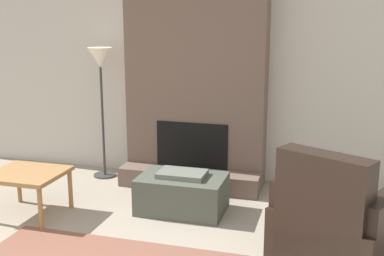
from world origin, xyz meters
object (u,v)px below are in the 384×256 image
Objects in this scene: floor_lamp_left at (100,69)px; side_table at (27,177)px; ottoman at (182,193)px; armchair at (339,226)px.

side_table is at bearing -97.78° from floor_lamp_left.
floor_lamp_left is at bearing 147.54° from ottoman.
ottoman is 0.69× the size of armchair.
side_table is (-1.41, -0.51, 0.20)m from ottoman.
ottoman is 1.24× the size of side_table.
ottoman is 1.62m from armchair.
floor_lamp_left is (-2.72, 1.42, 1.00)m from armchair.
armchair is at bearing -27.57° from floor_lamp_left.
side_table is 0.44× the size of floor_lamp_left.
armchair is at bearing -23.13° from ottoman.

